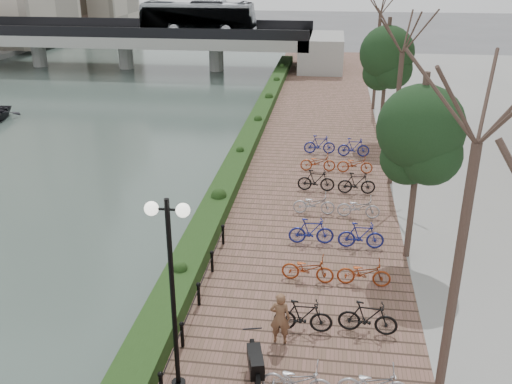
# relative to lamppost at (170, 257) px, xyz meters

# --- Properties ---
(river_water) EXTENTS (30.00, 130.00, 0.02)m
(river_water) POSITION_rel_lamppost_xyz_m (-16.67, 23.49, -4.10)
(river_water) COLOR #405049
(river_water) RESTS_ON ground
(promenade) EXTENTS (8.00, 75.00, 0.50)m
(promenade) POSITION_rel_lamppost_xyz_m (2.33, 15.99, -3.86)
(promenade) COLOR brown
(promenade) RESTS_ON ground
(hedge) EXTENTS (1.10, 56.00, 0.60)m
(hedge) POSITION_rel_lamppost_xyz_m (-1.07, 18.49, -3.31)
(hedge) COLOR #1E3613
(hedge) RESTS_ON promenade
(chain_fence) EXTENTS (0.10, 14.10, 0.70)m
(chain_fence) POSITION_rel_lamppost_xyz_m (-0.27, 0.49, -3.26)
(chain_fence) COLOR black
(chain_fence) RESTS_ON promenade
(lamppost) EXTENTS (1.02, 0.32, 5.03)m
(lamppost) POSITION_rel_lamppost_xyz_m (0.00, 0.00, 0.00)
(lamppost) COLOR black
(lamppost) RESTS_ON promenade
(motorcycle) EXTENTS (0.86, 1.67, 1.00)m
(motorcycle) POSITION_rel_lamppost_xyz_m (1.84, 0.56, -3.12)
(motorcycle) COLOR black
(motorcycle) RESTS_ON promenade
(pedestrian) EXTENTS (0.58, 0.39, 1.54)m
(pedestrian) POSITION_rel_lamppost_xyz_m (2.33, 2.05, -2.84)
(pedestrian) COLOR brown
(pedestrian) RESTS_ON promenade
(bicycle_parking) EXTENTS (2.40, 19.89, 1.00)m
(bicycle_parking) POSITION_rel_lamppost_xyz_m (3.83, 9.05, -3.14)
(bicycle_parking) COLOR #A7A6AB
(bicycle_parking) RESTS_ON promenade
(street_trees) EXTENTS (3.20, 37.12, 6.80)m
(street_trees) POSITION_rel_lamppost_xyz_m (6.33, 11.17, -0.43)
(street_trees) COLOR #32251D
(street_trees) RESTS_ON promenade
(bridge) EXTENTS (36.00, 10.77, 6.50)m
(bridge) POSITION_rel_lamppost_xyz_m (-15.15, 43.49, -0.74)
(bridge) COLOR #9D9D98
(bridge) RESTS_ON ground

